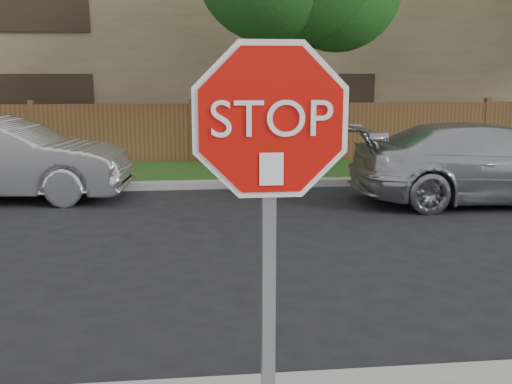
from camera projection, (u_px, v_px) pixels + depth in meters
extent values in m
cube|color=gray|center=(195.00, 185.00, 12.48)|extent=(70.00, 0.30, 0.15)
cube|color=#1E4714|center=(194.00, 173.00, 14.10)|extent=(70.00, 3.00, 0.12)
cube|color=#58321F|center=(192.00, 135.00, 15.51)|extent=(70.00, 0.12, 1.60)
cube|color=#887454|center=(190.00, 54.00, 20.54)|extent=(34.00, 8.00, 6.00)
cylinder|color=#382B21|center=(300.00, 91.00, 13.90)|extent=(0.44, 0.44, 3.92)
cube|color=gray|center=(268.00, 303.00, 2.94)|extent=(0.06, 0.06, 2.30)
cylinder|color=white|center=(271.00, 120.00, 2.71)|extent=(1.01, 0.02, 1.01)
cylinder|color=#BC0C07|center=(271.00, 120.00, 2.69)|extent=(0.93, 0.02, 0.93)
cube|color=white|center=(271.00, 169.00, 2.72)|extent=(0.11, 0.00, 0.15)
imported|color=#B4B4B9|center=(2.00, 159.00, 11.26)|extent=(4.84, 2.07, 1.55)
imported|color=#ACADB3|center=(488.00, 163.00, 11.03)|extent=(5.09, 2.17, 1.46)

